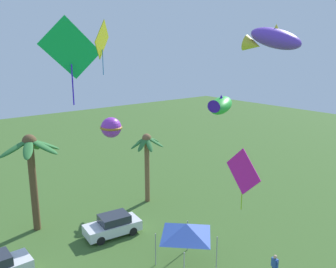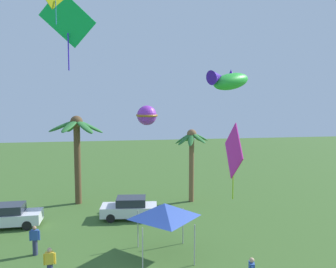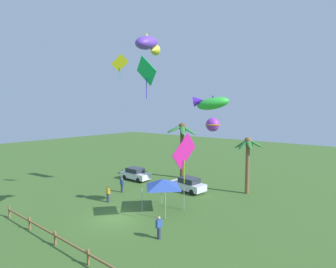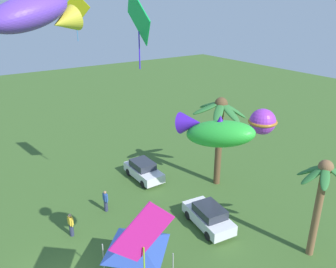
% 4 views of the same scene
% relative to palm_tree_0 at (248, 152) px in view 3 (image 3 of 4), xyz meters
% --- Properties ---
extents(ground_plane, '(120.00, 120.00, 0.00)m').
position_rel_palm_tree_0_xyz_m(ground_plane, '(-5.80, -12.89, -4.40)').
color(ground_plane, '#3D6028').
extents(palm_tree_0, '(2.92, 2.87, 6.01)m').
position_rel_palm_tree_0_xyz_m(palm_tree_0, '(0.00, 0.00, 0.00)').
color(palm_tree_0, brown).
rests_on(palm_tree_0, ground).
extents(palm_tree_1, '(4.33, 4.17, 7.14)m').
position_rel_palm_tree_0_xyz_m(palm_tree_1, '(-9.17, 1.04, 0.93)').
color(palm_tree_1, brown).
rests_on(palm_tree_1, ground).
extents(rail_fence, '(14.61, 0.12, 0.95)m').
position_rel_palm_tree_0_xyz_m(rail_fence, '(-5.55, -18.29, -3.80)').
color(rail_fence, brown).
rests_on(rail_fence, ground).
extents(parked_car_0, '(3.90, 1.75, 1.51)m').
position_rel_palm_tree_0_xyz_m(parked_car_0, '(-13.18, -3.42, -3.65)').
color(parked_car_0, silver).
rests_on(parked_car_0, ground).
extents(parked_car_1, '(4.08, 2.17, 1.51)m').
position_rel_palm_tree_0_xyz_m(parked_car_1, '(-5.30, -3.19, -3.65)').
color(parked_car_1, silver).
rests_on(parked_car_1, ground).
extents(spectator_0, '(0.55, 0.26, 1.59)m').
position_rel_palm_tree_0_xyz_m(spectator_0, '(-10.64, -7.96, -3.59)').
color(spectator_0, '#2D3351').
rests_on(spectator_0, ground).
extents(spectator_1, '(0.55, 0.26, 1.59)m').
position_rel_palm_tree_0_xyz_m(spectator_1, '(-9.39, -10.86, -3.59)').
color(spectator_1, '#2D3351').
rests_on(spectator_1, ground).
extents(spectator_2, '(0.34, 0.53, 1.59)m').
position_rel_palm_tree_0_xyz_m(spectator_2, '(-0.79, -13.40, -3.59)').
color(spectator_2, '#2D3351').
rests_on(spectator_2, ground).
extents(festival_tent, '(2.86, 2.86, 2.85)m').
position_rel_palm_tree_0_xyz_m(festival_tent, '(-3.83, -9.26, -1.94)').
color(festival_tent, '#9E9EA3').
rests_on(festival_tent, ground).
extents(kite_fish_0, '(1.97, 3.06, 1.48)m').
position_rel_palm_tree_0_xyz_m(kite_fish_0, '(-2.01, -13.10, 8.93)').
color(kite_fish_0, '#673AC7').
extents(kite_diamond_1, '(0.41, 2.74, 3.81)m').
position_rel_palm_tree_0_xyz_m(kite_diamond_1, '(-0.61, -10.68, 1.32)').
color(kite_diamond_1, '#D61C93').
extents(kite_diamond_2, '(3.23, 0.64, 4.49)m').
position_rel_palm_tree_0_xyz_m(kite_diamond_2, '(-8.88, -5.90, 8.44)').
color(kite_diamond_2, '#11B74D').
extents(kite_ball_3, '(1.86, 1.86, 1.52)m').
position_rel_palm_tree_0_xyz_m(kite_ball_3, '(-3.77, -0.77, 2.79)').
color(kite_ball_3, purple).
extents(kite_fish_4, '(3.10, 2.32, 1.37)m').
position_rel_palm_tree_0_xyz_m(kite_fish_4, '(0.08, -8.04, 4.98)').
color(kite_fish_4, green).
extents(kite_diamond_5, '(1.29, 1.12, 2.34)m').
position_rel_palm_tree_0_xyz_m(kite_diamond_5, '(-9.00, -9.42, 8.84)').
color(kite_diamond_5, '#B7B813').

